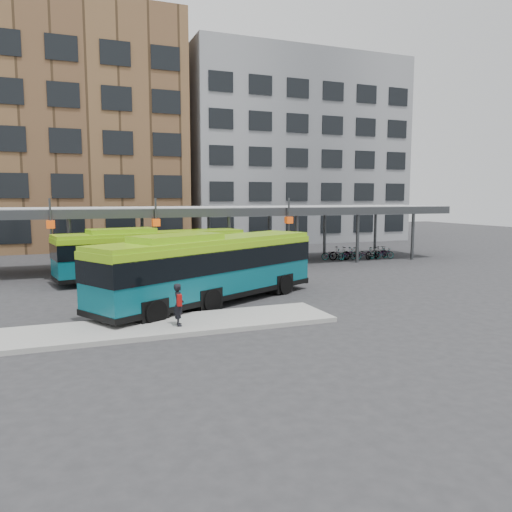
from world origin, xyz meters
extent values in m
plane|color=#28282B|center=(0.00, 0.00, 0.00)|extent=(120.00, 120.00, 0.00)
cube|color=gray|center=(-5.50, -3.00, 0.09)|extent=(14.00, 3.00, 0.18)
cube|color=#999B9E|center=(0.00, 13.00, 4.00)|extent=(40.00, 6.00, 0.35)
cube|color=#383A3D|center=(0.00, 10.00, 3.85)|extent=(40.00, 0.15, 0.55)
cylinder|color=#383A3D|center=(-8.00, 10.50, 1.90)|extent=(0.24, 0.24, 3.80)
cylinder|color=#383A3D|center=(-8.00, 15.50, 1.90)|extent=(0.24, 0.24, 3.80)
cylinder|color=#383A3D|center=(-3.00, 10.50, 1.90)|extent=(0.24, 0.24, 3.80)
cylinder|color=#383A3D|center=(-3.00, 15.50, 1.90)|extent=(0.24, 0.24, 3.80)
cylinder|color=#383A3D|center=(2.00, 10.50, 1.90)|extent=(0.24, 0.24, 3.80)
cylinder|color=#383A3D|center=(2.00, 15.50, 1.90)|extent=(0.24, 0.24, 3.80)
cylinder|color=#383A3D|center=(7.00, 10.50, 1.90)|extent=(0.24, 0.24, 3.80)
cylinder|color=#383A3D|center=(7.00, 15.50, 1.90)|extent=(0.24, 0.24, 3.80)
cylinder|color=#383A3D|center=(12.00, 10.50, 1.90)|extent=(0.24, 0.24, 3.80)
cylinder|color=#383A3D|center=(12.00, 15.50, 1.90)|extent=(0.24, 0.24, 3.80)
cylinder|color=#383A3D|center=(17.00, 10.50, 1.90)|extent=(0.24, 0.24, 3.80)
cylinder|color=#383A3D|center=(17.00, 15.50, 1.90)|extent=(0.24, 0.24, 3.80)
cylinder|color=#383A3D|center=(-9.00, 9.70, 2.40)|extent=(0.12, 0.12, 4.80)
cube|color=#D6460C|center=(-9.00, 9.70, 3.30)|extent=(0.45, 0.45, 0.45)
cylinder|color=#383A3D|center=(-3.00, 9.70, 2.40)|extent=(0.12, 0.12, 4.80)
cube|color=#D6460C|center=(-3.00, 9.70, 3.30)|extent=(0.45, 0.45, 0.45)
cylinder|color=#383A3D|center=(6.00, 9.70, 2.40)|extent=(0.12, 0.12, 4.80)
cube|color=#D6460C|center=(6.00, 9.70, 3.30)|extent=(0.45, 0.45, 0.45)
cube|color=brown|center=(-10.00, 32.00, 11.00)|extent=(26.00, 14.00, 22.00)
cube|color=slate|center=(16.00, 32.00, 10.00)|extent=(24.00, 14.00, 20.00)
cube|color=#084F5C|center=(-2.15, 0.56, 1.58)|extent=(11.62, 7.79, 2.47)
cube|color=black|center=(-2.15, 0.56, 2.08)|extent=(11.70, 7.86, 0.94)
cube|color=#7AB112|center=(-2.15, 0.56, 2.92)|extent=(11.58, 7.70, 0.20)
cube|color=#7AB112|center=(-3.89, -0.37, 3.11)|extent=(4.33, 3.44, 0.35)
cube|color=black|center=(-2.15, 0.56, 0.46)|extent=(11.70, 7.87, 0.24)
cylinder|color=black|center=(1.91, 1.37, 0.49)|extent=(1.01, 0.73, 0.99)
cylinder|color=black|center=(0.77, 3.49, 0.49)|extent=(1.01, 0.73, 0.99)
cylinder|color=black|center=(-2.62, -1.06, 0.49)|extent=(1.01, 0.73, 0.99)
cylinder|color=black|center=(-3.77, 1.06, 0.49)|extent=(1.01, 0.73, 0.99)
cylinder|color=black|center=(-5.24, -2.47, 0.49)|extent=(1.01, 0.73, 0.99)
cylinder|color=black|center=(-6.38, -0.34, 0.49)|extent=(1.01, 0.73, 0.99)
cube|color=#084F5C|center=(-3.42, 8.46, 1.48)|extent=(11.32, 4.20, 2.31)
cube|color=black|center=(-3.42, 8.46, 1.94)|extent=(11.38, 4.26, 0.88)
cube|color=#7AB112|center=(-3.42, 8.46, 2.73)|extent=(11.31, 4.11, 0.18)
cube|color=#7AB112|center=(-5.24, 8.14, 2.91)|extent=(3.93, 2.28, 0.32)
cube|color=black|center=(-3.42, 8.46, 0.43)|extent=(11.39, 4.27, 0.22)
cylinder|color=black|center=(0.41, 7.99, 0.46)|extent=(0.96, 0.43, 0.92)
cylinder|color=black|center=(0.02, 10.21, 0.46)|extent=(0.96, 0.43, 0.92)
cylinder|color=black|center=(-4.32, 7.16, 0.46)|extent=(0.96, 0.43, 0.92)
cylinder|color=black|center=(-4.71, 9.38, 0.46)|extent=(0.96, 0.43, 0.92)
cylinder|color=black|center=(-7.05, 6.68, 0.46)|extent=(0.96, 0.43, 0.92)
cylinder|color=black|center=(-7.44, 8.90, 0.46)|extent=(0.96, 0.43, 0.92)
imported|color=black|center=(-4.54, -3.47, 0.96)|extent=(0.42, 0.60, 1.56)
cube|color=maroon|center=(-4.55, -3.64, 1.17)|extent=(0.19, 0.30, 0.42)
imported|color=slate|center=(11.00, 12.38, 0.45)|extent=(1.82, 1.11, 0.90)
imported|color=slate|center=(11.47, 12.13, 0.54)|extent=(1.83, 0.62, 1.08)
imported|color=slate|center=(12.10, 12.03, 0.45)|extent=(1.79, 0.83, 0.90)
imported|color=slate|center=(12.66, 12.27, 0.49)|extent=(1.69, 0.77, 0.98)
imported|color=slate|center=(13.66, 11.97, 0.44)|extent=(1.76, 0.85, 0.88)
imported|color=slate|center=(14.24, 11.69, 0.49)|extent=(1.69, 0.78, 0.98)
imported|color=slate|center=(15.02, 12.09, 0.44)|extent=(1.73, 0.78, 0.88)
imported|color=slate|center=(15.29, 12.28, 0.48)|extent=(1.65, 0.85, 0.96)
imported|color=slate|center=(15.25, 11.70, 0.44)|extent=(1.73, 0.85, 0.87)
camera|label=1|loc=(-8.37, -21.13, 4.87)|focal=35.00mm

